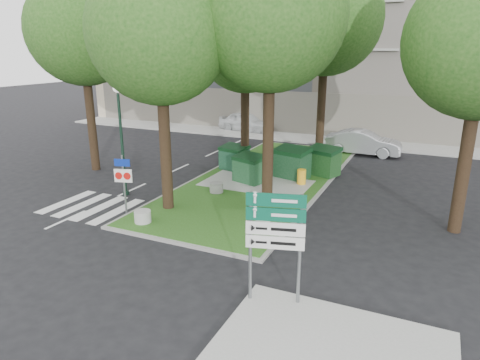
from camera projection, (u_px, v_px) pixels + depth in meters
The scene contains 24 objects.
ground at pixel (165, 241), 14.58m from camera, with size 120.00×120.00×0.00m, color black.
median_island at pixel (264, 179), 21.32m from camera, with size 6.00×16.00×0.12m, color #284E16.
median_kerb at pixel (264, 179), 21.32m from camera, with size 6.30×16.30×0.10m, color gray.
sidewalk_corner at pixel (329, 359), 8.94m from camera, with size 5.00×4.00×0.12m, color #999993.
building_sidewalk at pixel (311, 139), 30.64m from camera, with size 42.00×3.00×0.12m, color #999993.
zebra_crossing at pixel (108, 210), 17.38m from camera, with size 5.00×3.00×0.01m, color silver.
apartment_building at pixel (341, 26), 34.81m from camera, with size 41.00×12.00×16.00m, color tan.
tree_median_near_left at pixel (162, 18), 15.21m from camera, with size 5.20×5.20×10.53m.
tree_median_mid at pixel (247, 33), 20.76m from camera, with size 4.80×4.80×9.99m.
tree_median_far at pixel (329, 6), 21.70m from camera, with size 5.80×5.80×11.93m.
tree_street_left at pixel (83, 19), 20.94m from camera, with size 5.40×5.40×11.00m.
dumpster_a at pixel (234, 158), 22.54m from camera, with size 1.62×1.29×1.33m.
dumpster_b at pixel (250, 169), 20.44m from camera, with size 1.72×1.44×1.36m.
dumpster_c at pixel (292, 163), 21.15m from camera, with size 1.90×1.55×1.55m.
dumpster_d at pixel (323, 161), 21.63m from camera, with size 1.84×1.55×1.46m.
bollard_left at pixel (143, 216), 15.78m from camera, with size 0.62×0.62×0.44m, color #AAAAA5.
bollard_right at pixel (263, 215), 15.93m from camera, with size 0.57×0.57×0.41m, color #A8A7A3.
bollard_mid at pixel (216, 188), 19.07m from camera, with size 0.61×0.61×0.43m, color gray.
litter_bin at pixel (302, 177), 20.17m from camera, with size 0.41×0.41×0.71m, color #F1AB1C.
street_lamp at pixel (121, 126), 18.26m from camera, with size 0.39×0.39×4.90m.
traffic_sign_pole at pixel (124, 177), 16.54m from camera, with size 0.70×0.24×2.38m.
directional_sign at pixel (275, 231), 10.38m from camera, with size 1.40×0.44×2.89m.
car_white at pixel (246, 122), 33.51m from camera, with size 1.79×4.45×1.52m, color silver.
car_silver at pixel (363, 143), 26.22m from camera, with size 1.59×4.55×1.50m, color #A4A7AB.
Camera 1 is at (7.89, -11.04, 6.28)m, focal length 32.00 mm.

